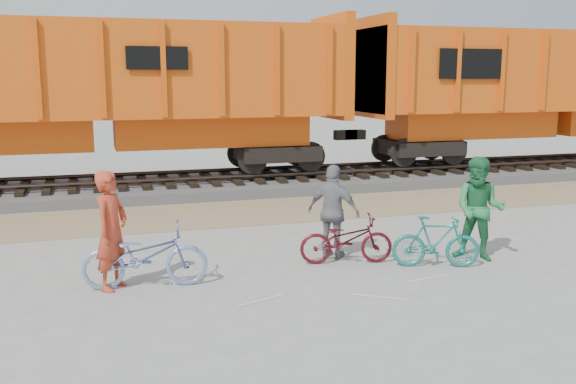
% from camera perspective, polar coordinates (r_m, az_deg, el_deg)
% --- Properties ---
extents(ground, '(120.00, 120.00, 0.00)m').
position_cam_1_polar(ground, '(10.94, 1.61, -7.73)').
color(ground, '#9E9E99').
rests_on(ground, ground).
extents(gravel_strip, '(120.00, 3.00, 0.02)m').
position_cam_1_polar(gravel_strip, '(16.06, -4.72, -1.87)').
color(gravel_strip, '#9F8563').
rests_on(gravel_strip, ground).
extents(ballast_bed, '(120.00, 4.00, 0.30)m').
position_cam_1_polar(ballast_bed, '(19.41, -6.97, 0.63)').
color(ballast_bed, slate).
rests_on(ballast_bed, ground).
extents(track, '(120.00, 2.60, 0.24)m').
position_cam_1_polar(track, '(19.36, -6.99, 1.57)').
color(track, black).
rests_on(track, ballast_bed).
extents(hopper_car_center, '(14.00, 3.13, 4.65)m').
position_cam_1_polar(hopper_car_center, '(18.85, -16.24, 8.74)').
color(hopper_car_center, black).
rests_on(hopper_car_center, track).
extents(hopper_car_right, '(14.00, 3.13, 4.65)m').
position_cam_1_polar(hopper_car_right, '(24.32, 22.29, 8.65)').
color(hopper_car_right, black).
rests_on(hopper_car_right, track).
extents(bicycle_blue, '(2.06, 0.89, 1.05)m').
position_cam_1_polar(bicycle_blue, '(10.63, -12.58, -5.57)').
color(bicycle_blue, '#758BC0').
rests_on(bicycle_blue, ground).
extents(bicycle_teal, '(1.61, 0.94, 0.93)m').
position_cam_1_polar(bicycle_teal, '(11.77, 13.01, -4.34)').
color(bicycle_teal, '#19746B').
rests_on(bicycle_teal, ground).
extents(bicycle_maroon, '(1.78, 0.93, 0.89)m').
position_cam_1_polar(bicycle_maroon, '(11.75, 5.20, -4.23)').
color(bicycle_maroon, '#4F0E15').
rests_on(bicycle_maroon, ground).
extents(person_solo, '(0.77, 0.84, 1.92)m').
position_cam_1_polar(person_solo, '(10.59, -15.42, -3.31)').
color(person_solo, '#BB3C22').
rests_on(person_solo, ground).
extents(person_man, '(1.19, 1.17, 1.93)m').
position_cam_1_polar(person_man, '(12.34, 16.66, -1.45)').
color(person_man, '#277742').
rests_on(person_man, ground).
extents(person_woman, '(1.03, 1.05, 1.77)m').
position_cam_1_polar(person_woman, '(11.98, 4.06, -1.77)').
color(person_woman, gray).
rests_on(person_woman, ground).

